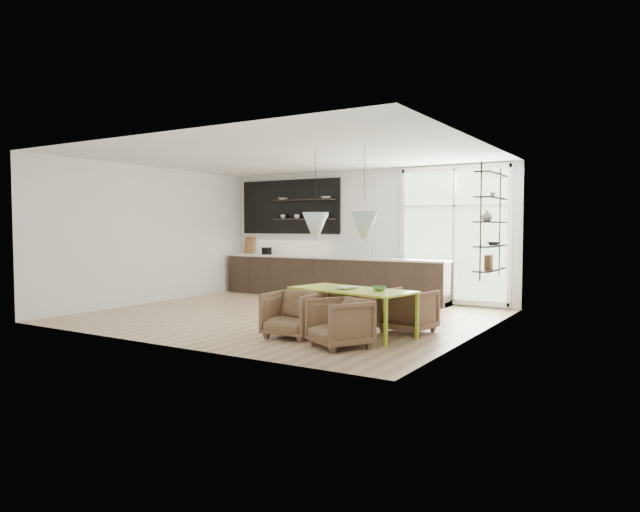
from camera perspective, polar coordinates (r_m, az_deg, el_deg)
The scene contains 11 objects.
room at distance 10.95m, azimuth 2.35°, elevation 2.10°, with size 7.02×6.01×2.91m.
kitchen_run at distance 13.01m, azimuth 0.86°, elevation -1.56°, with size 5.54×0.69×2.75m.
right_shelving at distance 9.97m, azimuth 16.67°, elevation 2.98°, with size 0.26×1.22×1.90m.
dining_table at distance 8.56m, azimuth 3.19°, elevation -3.63°, with size 2.02×1.19×0.69m.
armchair_back_left at distance 9.40m, azimuth 3.57°, elevation -5.08°, with size 0.67×0.69×0.62m, color brown.
armchair_back_right at distance 8.90m, azimuth 8.84°, elevation -5.41°, with size 0.72×0.74×0.67m, color brown.
armchair_front_left at distance 8.41m, azimuth -2.76°, elevation -5.85°, with size 0.73×0.75×0.68m, color brown.
armchair_front_right at distance 7.73m, azimuth 1.97°, elevation -6.70°, with size 0.71×0.73×0.66m, color brown.
wire_stool at distance 9.22m, azimuth -2.13°, elevation -5.38°, with size 0.35×0.35×0.45m.
table_book at distance 8.69m, azimuth 2.08°, elevation -3.13°, with size 0.24×0.32×0.03m, color white.
table_bowl at distance 8.39m, azimuth 5.94°, elevation -3.25°, with size 0.20×0.20×0.06m, color #4C854D.
Camera 1 is at (5.93, -8.46, 1.63)m, focal length 32.00 mm.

